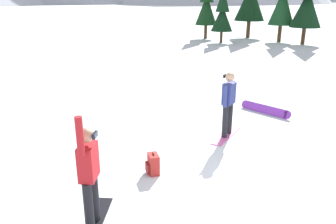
{
  "coord_description": "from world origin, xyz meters",
  "views": [
    {
      "loc": [
        -2.55,
        -5.91,
        3.62
      ],
      "look_at": [
        -1.19,
        1.55,
        1.0
      ],
      "focal_mm": 36.26,
      "sensor_mm": 36.0,
      "label": 1
    }
  ],
  "objects": [
    {
      "name": "loose_snowboard_far_spare",
      "position": [
        2.4,
        3.74,
        0.13
      ],
      "size": [
        1.11,
        1.54,
        0.26
      ],
      "color": "#993FD8",
      "rests_on": "ground_plane"
    },
    {
      "name": "pine_tree_broad",
      "position": [
        6.53,
        20.35,
        2.29
      ],
      "size": [
        1.69,
        1.69,
        4.2
      ],
      "color": "#472D19",
      "rests_on": "ground_plane"
    },
    {
      "name": "snowboarder_foreground",
      "position": [
        -2.92,
        -1.07,
        0.95
      ],
      "size": [
        0.67,
        1.59,
        2.02
      ],
      "color": "black",
      "rests_on": "ground_plane"
    },
    {
      "name": "pine_tree_short",
      "position": [
        12.54,
        18.51,
        3.16
      ],
      "size": [
        2.31,
        2.31,
        5.8
      ],
      "color": "#472D19",
      "rests_on": "ground_plane"
    },
    {
      "name": "backpack_red",
      "position": [
        -1.71,
        0.49,
        0.21
      ],
      "size": [
        0.29,
        0.34,
        0.47
      ],
      "color": "red",
      "rests_on": "ground_plane"
    },
    {
      "name": "snowboarder_midground",
      "position": [
        0.54,
        2.18,
        0.93
      ],
      "size": [
        1.2,
        1.31,
        1.75
      ],
      "color": "pink",
      "rests_on": "ground_plane"
    },
    {
      "name": "pine_tree_young",
      "position": [
        6.11,
        23.35,
        2.91
      ],
      "size": [
        1.86,
        1.86,
        5.35
      ],
      "color": "#472D19",
      "rests_on": "ground_plane"
    },
    {
      "name": "ground_plane",
      "position": [
        0.0,
        0.0,
        0.0
      ],
      "size": [
        800.0,
        800.0,
        0.0
      ],
      "primitive_type": "plane",
      "color": "silver"
    }
  ]
}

